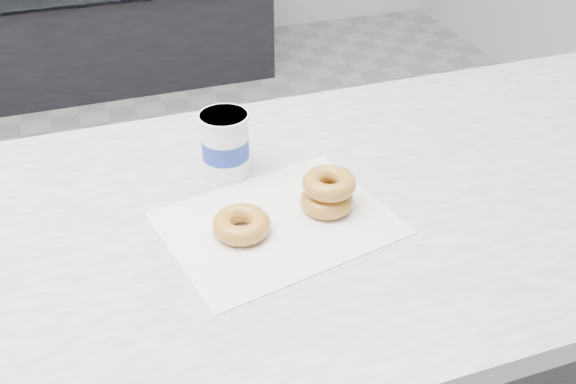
# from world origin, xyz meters

# --- Properties ---
(ground) EXTENTS (5.00, 5.00, 0.00)m
(ground) POSITION_xyz_m (0.00, 0.00, 0.00)
(ground) COLOR #979699
(ground) RESTS_ON ground
(wax_paper) EXTENTS (0.39, 0.32, 0.00)m
(wax_paper) POSITION_xyz_m (0.44, -0.63, 0.90)
(wax_paper) COLOR silver
(wax_paper) RESTS_ON counter
(donut_single) EXTENTS (0.11, 0.11, 0.03)m
(donut_single) POSITION_xyz_m (0.38, -0.63, 0.92)
(donut_single) COLOR #C58936
(donut_single) RESTS_ON wax_paper
(donut_stack) EXTENTS (0.11, 0.11, 0.06)m
(donut_stack) POSITION_xyz_m (0.52, -0.62, 0.93)
(donut_stack) COLOR #C58936
(donut_stack) RESTS_ON wax_paper
(coffee_cup) EXTENTS (0.09, 0.09, 0.11)m
(coffee_cup) POSITION_xyz_m (0.40, -0.46, 0.96)
(coffee_cup) COLOR white
(coffee_cup) RESTS_ON counter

